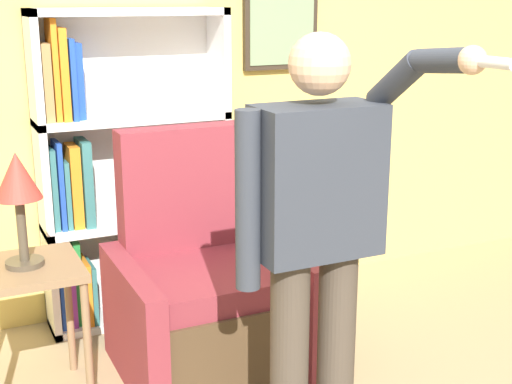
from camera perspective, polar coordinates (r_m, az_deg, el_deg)
wall_back at (r=4.15m, az=-8.03°, el=9.62°), size 8.00×0.11×2.80m
bookcase at (r=4.00m, az=-11.17°, el=1.47°), size 1.05×0.28×1.75m
armchair at (r=3.61m, az=-4.06°, el=-8.20°), size 0.89×0.82×1.18m
person_standing at (r=2.65m, az=4.90°, el=-2.90°), size 0.61×0.78×1.69m
side_table at (r=3.35m, az=-17.82°, el=-7.42°), size 0.47×0.47×0.66m
table_lamp at (r=3.20m, az=-18.52°, el=0.53°), size 0.20×0.20×0.51m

